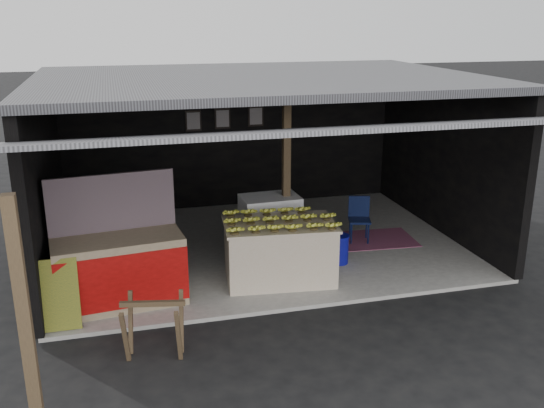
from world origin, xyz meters
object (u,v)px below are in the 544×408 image
object	(u,v)px
neighbor_stall	(120,268)
sawhorse	(154,322)
white_crate	(270,227)
water_barrel	(339,250)
banana_table	(280,251)
plastic_chair	(359,215)

from	to	relation	value
neighbor_stall	sawhorse	size ratio (longest dim) A/B	2.33
sawhorse	white_crate	bearing A→B (deg)	62.86
white_crate	water_barrel	xyz separation A→B (m)	(1.02, -0.57, -0.30)
banana_table	water_barrel	size ratio (longest dim) A/B	3.93
banana_table	water_barrel	world-z (taller)	banana_table
white_crate	water_barrel	world-z (taller)	white_crate
banana_table	water_barrel	xyz separation A→B (m)	(1.12, 0.39, -0.24)
water_barrel	plastic_chair	bearing A→B (deg)	51.61
neighbor_stall	sawhorse	distance (m)	1.52
water_barrel	plastic_chair	distance (m)	1.19
neighbor_stall	water_barrel	bearing A→B (deg)	3.07
banana_table	neighbor_stall	distance (m)	2.38
white_crate	plastic_chair	bearing A→B (deg)	8.61
banana_table	white_crate	size ratio (longest dim) A/B	1.68
white_crate	sawhorse	distance (m)	3.38
sawhorse	banana_table	bearing A→B (deg)	51.33
neighbor_stall	banana_table	bearing A→B (deg)	-1.68
white_crate	neighbor_stall	size ratio (longest dim) A/B	0.57
banana_table	plastic_chair	xyz separation A→B (m)	(1.84, 1.30, 0.00)
white_crate	plastic_chair	size ratio (longest dim) A/B	1.31
water_barrel	plastic_chair	xyz separation A→B (m)	(0.72, 0.91, 0.24)
sawhorse	water_barrel	xyz separation A→B (m)	(3.14, 2.06, -0.19)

